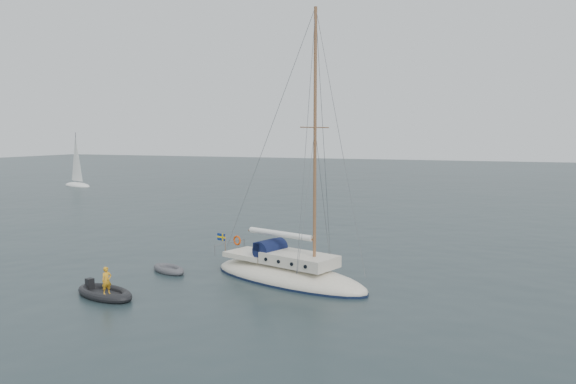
% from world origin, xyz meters
% --- Properties ---
extents(ground, '(300.00, 300.00, 0.00)m').
position_xyz_m(ground, '(0.00, 0.00, 0.00)').
color(ground, black).
rests_on(ground, ground).
extents(sailboat, '(10.59, 3.17, 15.08)m').
position_xyz_m(sailboat, '(-1.60, 2.77, 1.14)').
color(sailboat, '#EEE6CC').
rests_on(sailboat, ground).
extents(dinghy, '(2.67, 1.21, 0.38)m').
position_xyz_m(dinghy, '(-8.85, 2.13, 0.17)').
color(dinghy, '#4E4F53').
rests_on(dinghy, ground).
extents(rib, '(3.78, 1.72, 1.56)m').
position_xyz_m(rib, '(-9.01, -3.30, 0.24)').
color(rib, black).
rests_on(rib, ground).
extents(distant_yacht_a, '(6.61, 3.53, 8.76)m').
position_xyz_m(distant_yacht_a, '(-52.21, 43.09, 3.74)').
color(distant_yacht_a, white).
rests_on(distant_yacht_a, ground).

